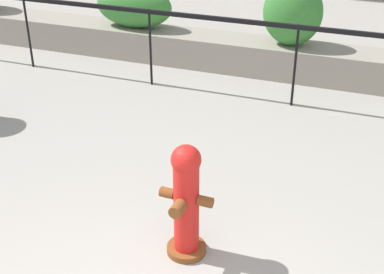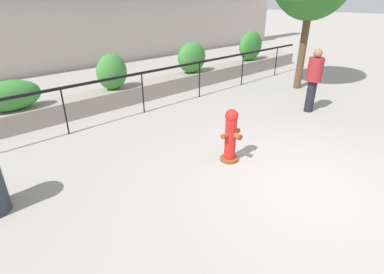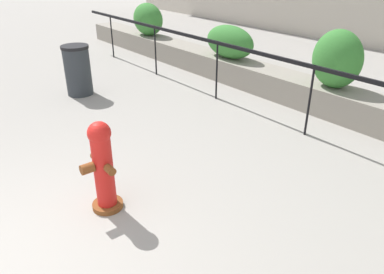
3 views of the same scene
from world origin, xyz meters
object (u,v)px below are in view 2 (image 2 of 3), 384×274
hedge_bush_4 (251,46)px  fire_hydrant (231,135)px  hedge_bush_1 (11,96)px  hedge_bush_2 (112,72)px  hedge_bush_3 (192,58)px  pedestrian (314,77)px

hedge_bush_4 → fire_hydrant: hedge_bush_4 is taller
hedge_bush_1 → fire_hydrant: bearing=-59.3°
hedge_bush_2 → hedge_bush_4: 6.41m
fire_hydrant → hedge_bush_1: bearing=120.7°
hedge_bush_3 → fire_hydrant: (-3.08, -4.50, -0.47)m
hedge_bush_3 → pedestrian: size_ratio=0.67×
hedge_bush_1 → hedge_bush_4: hedge_bush_4 is taller
hedge_bush_4 → fire_hydrant: bearing=-144.8°
hedge_bush_2 → fire_hydrant: 4.52m
hedge_bush_3 → hedge_bush_4: size_ratio=0.89×
hedge_bush_1 → hedge_bush_3: hedge_bush_3 is taller
hedge_bush_4 → pedestrian: pedestrian is taller
hedge_bush_3 → hedge_bush_4: (3.31, 0.00, 0.06)m
pedestrian → fire_hydrant: bearing=-174.7°
pedestrian → hedge_bush_4: bearing=57.9°
hedge_bush_1 → hedge_bush_3: size_ratio=1.17×
hedge_bush_4 → fire_hydrant: (-6.39, -4.50, -0.54)m
hedge_bush_2 → fire_hydrant: size_ratio=0.94×
hedge_bush_3 → fire_hydrant: size_ratio=1.06×
hedge_bush_1 → hedge_bush_3: (5.75, 0.00, 0.16)m
hedge_bush_2 → fire_hydrant: hedge_bush_2 is taller
hedge_bush_2 → hedge_bush_4: size_ratio=0.78×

